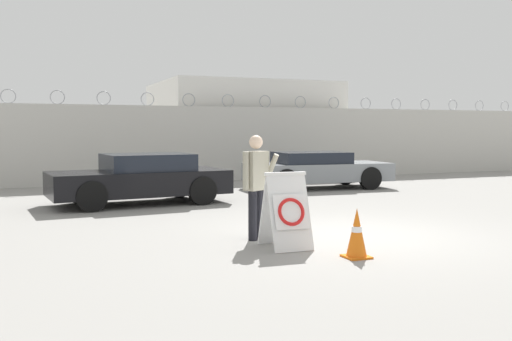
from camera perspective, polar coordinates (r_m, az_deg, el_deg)
name	(u,v)px	position (r m, az deg, el deg)	size (l,w,h in m)	color
ground_plane	(359,235)	(10.28, 10.24, -6.38)	(90.00, 90.00, 0.00)	gray
perimeter_wall	(189,144)	(20.42, -6.70, 2.67)	(36.00, 0.30, 3.14)	beige
building_block	(242,128)	(24.86, -1.44, 4.25)	(7.12, 5.85, 3.82)	silver
barricade_sign	(286,210)	(8.97, 3.07, -4.00)	(0.69, 0.83, 1.20)	white
security_guard	(256,182)	(9.58, 0.02, -1.12)	(0.69, 0.43, 1.77)	black
traffic_cone_near	(357,233)	(8.44, 10.04, -6.19)	(0.35, 0.35, 0.73)	orange
parked_car_front_coupe	(141,178)	(14.51, -11.42, -0.78)	(4.47, 2.25, 1.25)	black
parked_car_rear_sedan	(316,169)	(18.06, 6.05, 0.12)	(4.62, 2.16, 1.15)	black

